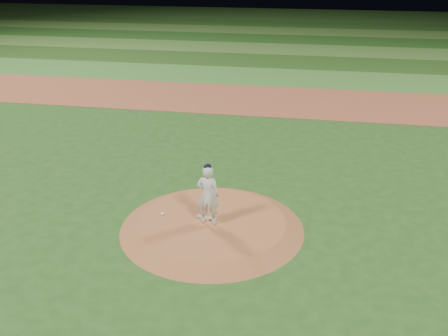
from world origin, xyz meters
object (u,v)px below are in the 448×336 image
object	(u,v)px
rosin_bag	(163,214)
pitchers_mound	(212,224)
pitcher_on_mound	(208,195)
pitching_rubber	(206,218)

from	to	relation	value
rosin_bag	pitchers_mound	bearing A→B (deg)	-3.07
pitchers_mound	rosin_bag	world-z (taller)	rosin_bag
pitchers_mound	pitcher_on_mound	xyz separation A→B (m)	(-0.08, -0.14, 1.05)
pitching_rubber	pitcher_on_mound	bearing A→B (deg)	-54.02
pitchers_mound	pitcher_on_mound	bearing A→B (deg)	-120.48
pitching_rubber	rosin_bag	world-z (taller)	rosin_bag
rosin_bag	pitcher_on_mound	bearing A→B (deg)	-8.56
pitching_rubber	pitcher_on_mound	distance (m)	0.95
pitchers_mound	rosin_bag	size ratio (longest dim) A/B	45.19
pitchers_mound	pitcher_on_mound	size ratio (longest dim) A/B	2.91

